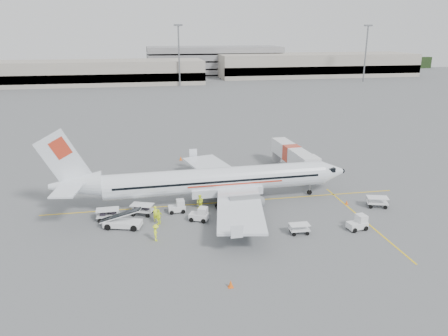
% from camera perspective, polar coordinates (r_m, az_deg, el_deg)
% --- Properties ---
extents(ground, '(360.00, 360.00, 0.00)m').
position_cam_1_polar(ground, '(54.04, 0.40, -4.47)').
color(ground, '#56595B').
extents(stripe_lead, '(44.00, 0.20, 0.01)m').
position_cam_1_polar(stripe_lead, '(54.03, 0.40, -4.47)').
color(stripe_lead, yellow).
rests_on(stripe_lead, ground).
extents(stripe_cross, '(0.20, 20.00, 0.01)m').
position_cam_1_polar(stripe_cross, '(51.63, 17.73, -6.45)').
color(stripe_cross, yellow).
rests_on(stripe_cross, ground).
extents(terminal_west, '(110.00, 22.00, 9.00)m').
position_cam_1_polar(terminal_west, '(182.36, -20.70, 11.52)').
color(terminal_west, gray).
rests_on(terminal_west, ground).
extents(terminal_east, '(90.00, 26.00, 10.00)m').
position_cam_1_polar(terminal_east, '(210.41, 11.86, 13.06)').
color(terminal_east, gray).
rests_on(terminal_east, ground).
extents(parking_garage, '(62.00, 24.00, 14.00)m').
position_cam_1_polar(parking_garage, '(212.41, -1.36, 14.00)').
color(parking_garage, slate).
rests_on(parking_garage, ground).
extents(treeline, '(300.00, 3.00, 6.00)m').
position_cam_1_polar(treeline, '(225.01, -8.46, 13.00)').
color(treeline, black).
rests_on(treeline, ground).
extents(mast_center, '(3.20, 1.20, 22.00)m').
position_cam_1_polar(mast_center, '(168.03, -5.89, 14.33)').
color(mast_center, slate).
rests_on(mast_center, ground).
extents(mast_east, '(3.20, 1.20, 22.00)m').
position_cam_1_polar(mast_east, '(189.91, 18.01, 13.96)').
color(mast_east, slate).
rests_on(mast_east, ground).
extents(aircraft, '(36.53, 29.00, 9.86)m').
position_cam_1_polar(aircraft, '(52.38, -0.86, 0.53)').
color(aircraft, white).
rests_on(aircraft, ground).
extents(jet_bridge, '(3.71, 15.20, 3.95)m').
position_cam_1_polar(jet_bridge, '(65.83, 8.79, 1.22)').
color(jet_bridge, silver).
rests_on(jet_bridge, ground).
extents(belt_loader, '(5.61, 3.40, 2.85)m').
position_cam_1_polar(belt_loader, '(48.01, -13.13, -6.05)').
color(belt_loader, silver).
rests_on(belt_loader, ground).
extents(tug_fore, '(2.25, 1.53, 1.61)m').
position_cam_1_polar(tug_fore, '(48.71, 17.02, -6.82)').
color(tug_fore, silver).
rests_on(tug_fore, ground).
extents(tug_mid, '(2.36, 1.93, 1.59)m').
position_cam_1_polar(tug_mid, '(48.78, -3.30, -6.01)').
color(tug_mid, silver).
rests_on(tug_mid, ground).
extents(tug_aft, '(2.01, 1.22, 1.51)m').
position_cam_1_polar(tug_aft, '(51.13, -6.20, -4.99)').
color(tug_aft, silver).
rests_on(tug_aft, ground).
extents(cart_loaded_a, '(2.87, 2.30, 1.31)m').
position_cam_1_polar(cart_loaded_a, '(51.06, -10.63, -5.36)').
color(cart_loaded_a, silver).
rests_on(cart_loaded_a, ground).
extents(cart_loaded_b, '(2.52, 1.53, 1.30)m').
position_cam_1_polar(cart_loaded_b, '(50.62, -14.93, -5.88)').
color(cart_loaded_b, silver).
rests_on(cart_loaded_b, ground).
extents(cart_empty_a, '(2.10, 1.27, 1.08)m').
position_cam_1_polar(cart_empty_a, '(46.50, 9.81, -7.83)').
color(cart_empty_a, silver).
rests_on(cart_empty_a, ground).
extents(cart_empty_b, '(2.74, 2.06, 1.27)m').
position_cam_1_polar(cart_empty_b, '(55.51, 19.37, -4.21)').
color(cart_empty_b, silver).
rests_on(cart_empty_b, ground).
extents(cone_nose, '(0.33, 0.33, 0.55)m').
position_cam_1_polar(cone_nose, '(55.35, 15.74, -4.32)').
color(cone_nose, '#EF5C11').
rests_on(cone_nose, ground).
extents(cone_port, '(0.43, 0.43, 0.70)m').
position_cam_1_polar(cone_port, '(71.44, -5.67, 1.29)').
color(cone_port, '#EF5C11').
rests_on(cone_port, ground).
extents(cone_stbd, '(0.42, 0.42, 0.69)m').
position_cam_1_polar(cone_stbd, '(37.19, 0.88, -14.86)').
color(cone_stbd, '#EF5C11').
rests_on(cone_stbd, ground).
extents(crew_a, '(0.75, 0.63, 1.75)m').
position_cam_1_polar(crew_a, '(49.18, -8.92, -5.90)').
color(crew_a, '#CFE521').
rests_on(crew_a, ground).
extents(crew_b, '(1.08, 1.12, 1.81)m').
position_cam_1_polar(crew_b, '(51.79, -3.15, -4.43)').
color(crew_b, '#CFE521').
rests_on(crew_b, ground).
extents(crew_c, '(0.75, 1.20, 1.77)m').
position_cam_1_polar(crew_c, '(44.75, -8.87, -8.35)').
color(crew_c, '#CFE521').
rests_on(crew_c, ground).
extents(crew_d, '(1.04, 1.03, 1.77)m').
position_cam_1_polar(crew_d, '(48.29, -8.52, -6.32)').
color(crew_d, '#CFE521').
rests_on(crew_d, ground).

